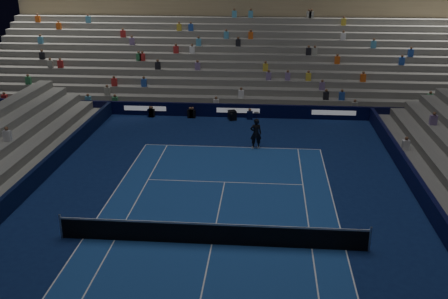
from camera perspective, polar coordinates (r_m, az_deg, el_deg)
ground at (r=22.05m, az=-1.34°, el=-10.30°), size 90.00×90.00×0.00m
court_surface at (r=22.05m, az=-1.34°, el=-10.29°), size 10.97×23.77×0.01m
sponsor_barrier_far at (r=38.94m, az=1.56°, el=4.26°), size 44.00×0.25×1.00m
grandstand_main at (r=47.48m, az=2.27°, el=10.72°), size 44.00×15.20×11.20m
tennis_net at (r=21.80m, az=-1.35°, el=-9.16°), size 12.90×0.10×1.10m
tennis_player at (r=32.37m, az=3.50°, el=1.76°), size 0.76×0.55×1.94m
broadcast_camera at (r=38.30m, az=0.89°, el=3.76°), size 0.70×1.07×0.69m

